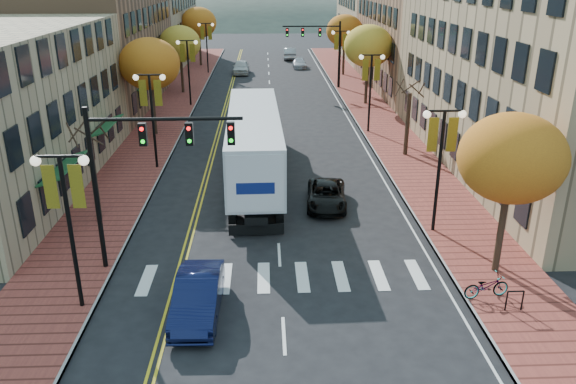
{
  "coord_description": "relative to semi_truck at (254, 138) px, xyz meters",
  "views": [
    {
      "loc": [
        -0.53,
        -18.3,
        11.8
      ],
      "look_at": [
        0.48,
        6.05,
        2.2
      ],
      "focal_mm": 35.0,
      "sensor_mm": 36.0,
      "label": 1
    }
  ],
  "objects": [
    {
      "name": "lamp_right_c",
      "position": [
        8.73,
        27.94,
        1.73
      ],
      "size": [
        1.96,
        0.36,
        6.05
      ],
      "color": "black",
      "rests_on": "ground"
    },
    {
      "name": "building_left_mid",
      "position": [
        -15.77,
        21.94,
        2.94
      ],
      "size": [
        12.0,
        24.0,
        11.0
      ],
      "primitive_type": "cube",
      "color": "brown",
      "rests_on": "ground"
    },
    {
      "name": "lamp_left_a",
      "position": [
        -6.27,
        -14.06,
        1.73
      ],
      "size": [
        1.96,
        0.36,
        6.05
      ],
      "color": "black",
      "rests_on": "ground"
    },
    {
      "name": "building_right_far",
      "position": [
        19.73,
        49.94,
        2.94
      ],
      "size": [
        15.0,
        20.0,
        11.0
      ],
      "primitive_type": "cube",
      "color": "#9E8966",
      "rests_on": "ground"
    },
    {
      "name": "tree_left_d",
      "position": [
        -7.77,
        43.94,
        3.04
      ],
      "size": [
        4.61,
        4.61,
        7.42
      ],
      "color": "#382619",
      "rests_on": "sidewalk_left"
    },
    {
      "name": "building_left_far",
      "position": [
        -15.77,
        46.94,
        2.19
      ],
      "size": [
        12.0,
        26.0,
        9.5
      ],
      "primitive_type": "cube",
      "color": "#9E8966",
      "rests_on": "ground"
    },
    {
      "name": "bicycle",
      "position": [
        9.03,
        -14.13,
        -1.93
      ],
      "size": [
        1.9,
        0.92,
        0.96
      ],
      "primitive_type": "imported",
      "rotation": [
        0.0,
        0.0,
        1.73
      ],
      "color": "gray",
      "rests_on": "sidewalk_right"
    },
    {
      "name": "car_far_silver",
      "position": [
        5.27,
        42.12,
        -1.97
      ],
      "size": [
        1.71,
        4.12,
        1.19
      ],
      "primitive_type": "imported",
      "rotation": [
        0.0,
        0.0,
        -0.01
      ],
      "color": "#B2B2BA",
      "rests_on": "ground"
    },
    {
      "name": "lamp_left_b",
      "position": [
        -6.27,
        1.94,
        1.73
      ],
      "size": [
        1.96,
        0.36,
        6.05
      ],
      "color": "black",
      "rests_on": "ground"
    },
    {
      "name": "traffic_mast_near",
      "position": [
        -4.25,
        -11.06,
        2.36
      ],
      "size": [
        6.1,
        0.35,
        7.0
      ],
      "color": "black",
      "rests_on": "ground"
    },
    {
      "name": "sidewalk_left",
      "position": [
        -7.77,
        18.44,
        -2.49
      ],
      "size": [
        4.0,
        85.0,
        0.15
      ],
      "primitive_type": "cube",
      "color": "brown",
      "rests_on": "ground"
    },
    {
      "name": "sidewalk_right",
      "position": [
        10.23,
        18.44,
        -2.49
      ],
      "size": [
        4.0,
        85.0,
        0.15
      ],
      "primitive_type": "cube",
      "color": "brown",
      "rests_on": "ground"
    },
    {
      "name": "tree_right_b",
      "position": [
        10.23,
        3.94,
        -0.31
      ],
      "size": [
        0.28,
        0.28,
        4.2
      ],
      "color": "#382619",
      "rests_on": "sidewalk_right"
    },
    {
      "name": "lamp_right_a",
      "position": [
        8.73,
        -8.06,
        1.73
      ],
      "size": [
        1.96,
        0.36,
        6.05
      ],
      "color": "black",
      "rests_on": "ground"
    },
    {
      "name": "car_far_oncoming",
      "position": [
        4.34,
        49.91,
        -1.75
      ],
      "size": [
        1.77,
        4.93,
        1.62
      ],
      "primitive_type": "imported",
      "rotation": [
        0.0,
        0.0,
        3.13
      ],
      "color": "#929399",
      "rests_on": "ground"
    },
    {
      "name": "tree_left_a",
      "position": [
        -7.77,
        -6.06,
        -0.31
      ],
      "size": [
        0.28,
        0.28,
        4.2
      ],
      "color": "#382619",
      "rests_on": "sidewalk_left"
    },
    {
      "name": "semi_truck",
      "position": [
        0.0,
        0.0,
        0.0
      ],
      "size": [
        3.2,
        17.59,
        4.38
      ],
      "rotation": [
        0.0,
        0.0,
        0.02
      ],
      "color": "black",
      "rests_on": "ground"
    },
    {
      "name": "tree_left_b",
      "position": [
        -7.77,
        9.94,
        2.88
      ],
      "size": [
        4.48,
        4.48,
        7.21
      ],
      "color": "#382619",
      "rests_on": "sidewalk_left"
    },
    {
      "name": "tree_right_a",
      "position": [
        10.23,
        -12.06,
        2.49
      ],
      "size": [
        4.16,
        4.16,
        6.69
      ],
      "color": "#382619",
      "rests_on": "sidewalk_right"
    },
    {
      "name": "tree_right_c",
      "position": [
        10.23,
        19.94,
        2.88
      ],
      "size": [
        4.48,
        4.48,
        7.21
      ],
      "color": "#382619",
      "rests_on": "sidewalk_right"
    },
    {
      "name": "navy_sedan",
      "position": [
        -1.87,
        -14.59,
        -1.81
      ],
      "size": [
        1.68,
        4.58,
        1.5
      ],
      "primitive_type": "imported",
      "rotation": [
        0.0,
        0.0,
        -0.02
      ],
      "color": "black",
      "rests_on": "ground"
    },
    {
      "name": "ground",
      "position": [
        1.23,
        -14.06,
        -2.56
      ],
      "size": [
        200.0,
        200.0,
        0.0
      ],
      "primitive_type": "plane",
      "color": "black",
      "rests_on": "ground"
    },
    {
      "name": "lamp_left_d",
      "position": [
        -6.27,
        37.94,
        1.73
      ],
      "size": [
        1.96,
        0.36,
        6.05
      ],
      "color": "black",
      "rests_on": "ground"
    },
    {
      "name": "tree_right_d",
      "position": [
        10.23,
        35.94,
        2.73
      ],
      "size": [
        4.35,
        4.35,
        7.0
      ],
      "color": "#382619",
      "rests_on": "sidewalk_right"
    },
    {
      "name": "tree_left_c",
      "position": [
        -7.77,
        25.94,
        2.49
      ],
      "size": [
        4.16,
        4.16,
        6.69
      ],
      "color": "#382619",
      "rests_on": "sidewalk_left"
    },
    {
      "name": "traffic_mast_far",
      "position": [
        6.7,
        27.94,
        2.36
      ],
      "size": [
        6.1,
        0.34,
        7.0
      ],
      "color": "black",
      "rests_on": "ground"
    },
    {
      "name": "lamp_left_c",
      "position": [
        -6.27,
        19.94,
        1.73
      ],
      "size": [
        1.96,
        0.36,
        6.05
      ],
      "color": "black",
      "rests_on": "ground"
    },
    {
      "name": "lamp_right_b",
      "position": [
        8.73,
        9.94,
        1.73
      ],
      "size": [
        1.96,
        0.36,
        6.05
      ],
      "color": "black",
      "rests_on": "ground"
    },
    {
      "name": "black_suv",
      "position": [
        3.92,
        -4.53,
        -1.94
      ],
      "size": [
        2.44,
        4.6,
        1.23
      ],
      "primitive_type": "imported",
      "rotation": [
        0.0,
        0.0,
        -0.09
      ],
      "color": "black",
      "rests_on": "ground"
    },
    {
      "name": "car_far_white",
      "position": [
        -2.19,
        37.78,
        -1.74
      ],
      "size": [
        2.03,
        4.86,
        1.64
      ],
      "primitive_type": "imported",
      "rotation": [
        0.0,
        0.0,
        -0.02
      ],
      "color": "silver",
      "rests_on": "ground"
    },
    {
      "name": "building_right_mid",
      "position": [
        19.73,
        27.94,
        2.44
      ],
      "size": [
        15.0,
        24.0,
        10.0
      ],
      "primitive_type": "cube",
      "color": "brown",
      "rests_on": "ground"
    },
    {
      "name": "building_right_near",
      "position": [
        19.73,
        1.94,
        4.94
      ],
      "size": [
        15.0,
        28.0,
        15.0
      ],
      "primitive_type": "cube",
      "color": "#997F5B",
      "rests_on": "ground"
    }
  ]
}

